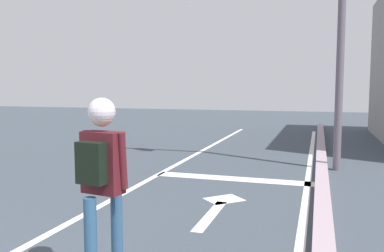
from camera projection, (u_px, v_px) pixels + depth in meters
lane_line_center at (147, 181)px, 7.73m from camera, size 0.12×20.00×0.01m
lane_line_curbside at (307, 193)px, 6.85m from camera, size 0.12×20.00×0.01m
stop_bar at (233, 179)px, 7.91m from camera, size 3.11×0.40×0.01m
lane_arrow_stem at (211, 215)px, 5.65m from camera, size 0.16×1.40×0.01m
lane_arrow_head at (224, 199)px, 6.46m from camera, size 0.71×0.71×0.01m
curb_strip at (322, 190)px, 6.77m from camera, size 0.24×24.00×0.14m
skater at (102, 166)px, 3.53m from camera, size 0.45×0.61×1.62m
traffic_signal_mast at (300, 3)px, 8.66m from camera, size 4.09×0.34×5.25m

